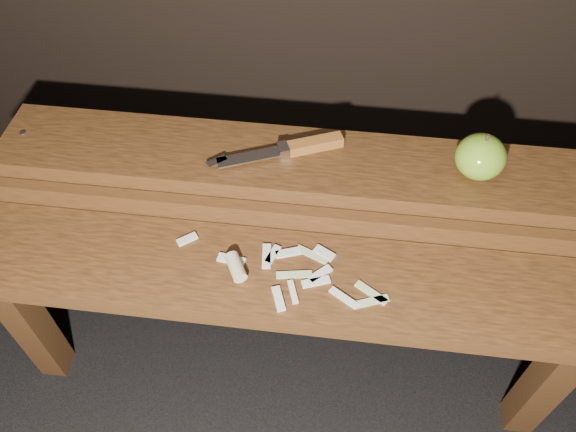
# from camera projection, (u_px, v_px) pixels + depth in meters

# --- Properties ---
(ground) EXTENTS (60.00, 60.00, 0.00)m
(ground) POSITION_uv_depth(u_px,v_px,m) (285.00, 351.00, 1.38)
(ground) COLOR black
(bench_front_tier) EXTENTS (1.20, 0.20, 0.42)m
(bench_front_tier) POSITION_uv_depth(u_px,v_px,m) (280.00, 297.00, 1.07)
(bench_front_tier) COLOR #38200E
(bench_front_tier) RESTS_ON ground
(bench_rear_tier) EXTENTS (1.20, 0.21, 0.50)m
(bench_rear_tier) POSITION_uv_depth(u_px,v_px,m) (294.00, 188.00, 1.17)
(bench_rear_tier) COLOR #38200E
(bench_rear_tier) RESTS_ON ground
(apple) EXTENTS (0.09, 0.09, 0.10)m
(apple) POSITION_uv_depth(u_px,v_px,m) (480.00, 157.00, 1.04)
(apple) COLOR #739E20
(apple) RESTS_ON bench_rear_tier
(knife) EXTENTS (0.26, 0.12, 0.02)m
(knife) POSITION_uv_depth(u_px,v_px,m) (298.00, 147.00, 1.10)
(knife) COLOR #955220
(knife) RESTS_ON bench_rear_tier
(apple_scraps) EXTENTS (0.41, 0.15, 0.03)m
(apple_scraps) POSITION_uv_depth(u_px,v_px,m) (273.00, 269.00, 1.02)
(apple_scraps) COLOR beige
(apple_scraps) RESTS_ON bench_front_tier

